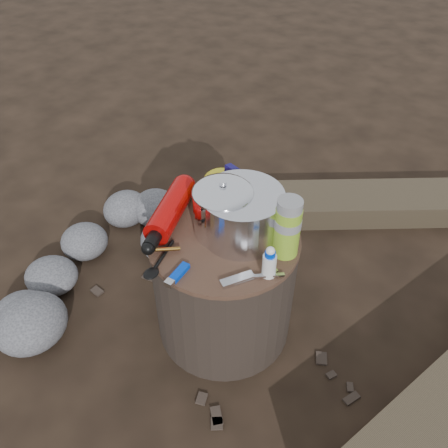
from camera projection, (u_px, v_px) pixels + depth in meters
The scene contains 16 objects.
ground at pixel (224, 324), 1.69m from camera, with size 60.00×60.00×0.00m, color black.
stump at pixel (224, 284), 1.55m from camera, with size 0.46×0.46×0.43m, color black.
rock_ring at pixel (104, 252), 1.84m from camera, with size 0.41×0.89×0.18m, color #525257, non-canonical shape.
log_small at pixel (406, 203), 2.14m from camera, with size 0.24×1.29×0.11m, color #3C3224.
foil_windscreen at pixel (242, 214), 1.38m from camera, with size 0.25×0.25×0.15m, color silver.
camping_pot at pixel (223, 209), 1.37m from camera, with size 0.18×0.18×0.18m, color silver.
fuel_bottle at pixel (171, 209), 1.45m from camera, with size 0.08×0.33×0.08m, color #B20807, non-canonical shape.
thermos at pixel (287, 228), 1.30m from camera, with size 0.07×0.07×0.19m, color #81AD27.
travel_mug at pixel (280, 216), 1.40m from camera, with size 0.08×0.08×0.12m, color black.
stuff_sack at pixel (224, 185), 1.52m from camera, with size 0.15×0.12×0.10m, color yellow.
food_pouch at pixel (236, 189), 1.48m from camera, with size 0.11×0.02×0.13m, color #100B4E.
lighter at pixel (179, 272), 1.29m from camera, with size 0.02×0.09×0.02m, color #0031C3.
multitool at pixel (237, 280), 1.27m from camera, with size 0.03×0.10×0.01m, color silver.
pot_grabber at pixel (256, 276), 1.28m from camera, with size 0.04×0.13×0.01m, color silver, non-canonical shape.
spork at pixel (163, 256), 1.34m from camera, with size 0.03×0.16×0.01m, color black, non-canonical shape.
squeeze_bottle at pixel (269, 263), 1.26m from camera, with size 0.04×0.04×0.09m, color silver.
Camera 1 is at (0.55, -0.88, 1.38)m, focal length 37.36 mm.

